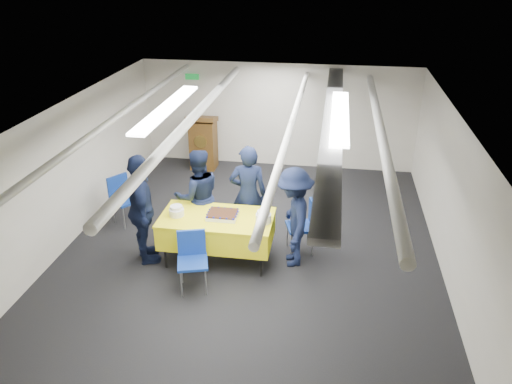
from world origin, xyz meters
The scene contains 14 objects.
ground centered at (0.00, 0.00, 0.00)m, with size 7.00×7.00×0.00m, color black.
room_shell centered at (0.09, 0.41, 1.81)m, with size 6.00×7.00×2.30m.
serving_table centered at (-0.45, -0.58, 0.56)m, with size 1.72×0.92×0.77m.
sheet_cake centered at (-0.35, -0.57, 0.81)m, with size 0.47×0.36×0.08m.
plate_stack_left centered at (-1.06, -0.63, 0.84)m, with size 0.23×0.23×0.16m.
plate_stack_right centered at (0.28, -0.63, 0.86)m, with size 0.23×0.23×0.18m.
podium centered at (-1.60, 3.05, 0.61)m, with size 0.62×0.53×1.25m.
chair_near centered at (-0.64, -1.30, 0.53)m, with size 0.52×0.52×0.87m.
chair_right centered at (0.89, -0.09, 0.53)m, with size 0.52×0.52×0.87m.
chair_left centered at (-2.40, 0.39, 0.53)m, with size 0.58×0.58×0.87m.
sailor_a centered at (-0.08, 0.12, 0.84)m, with size 0.61×0.40×1.68m, color black.
sailor_b centered at (-0.89, 0.00, 0.80)m, with size 0.78×0.61×1.61m, color black.
sailor_c centered at (-1.56, -0.76, 0.88)m, with size 1.04×0.43×1.77m, color black.
sailor_d centered at (0.72, -0.46, 0.79)m, with size 1.03×0.59×1.59m, color black.
Camera 1 is at (1.20, -7.07, 4.40)m, focal length 35.00 mm.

